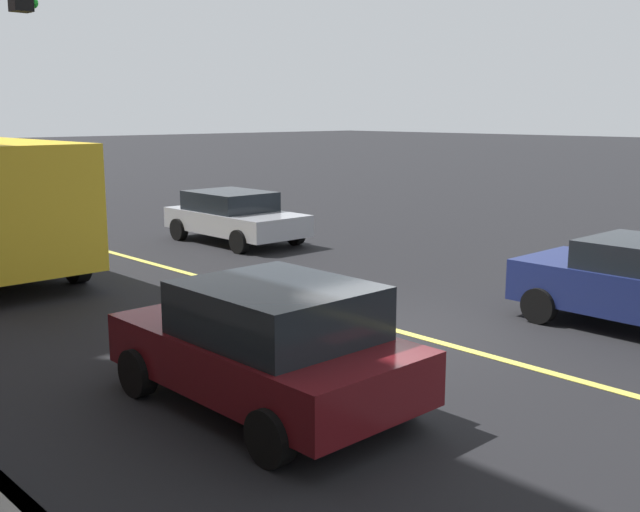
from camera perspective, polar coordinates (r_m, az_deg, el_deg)
The scene contains 4 objects.
ground at distance 12.18m, azimuth 6.02°, elevation -5.72°, with size 200.00×200.00×0.00m, color black.
lane_stripe_center at distance 12.18m, azimuth 6.02°, elevation -5.70°, with size 80.00×0.16×0.01m, color #D8CC4C.
car_silver at distance 20.45m, azimuth -6.52°, elevation 3.05°, with size 4.17×2.07×1.37m.
car_maroon at distance 8.92m, azimuth -4.02°, elevation -6.60°, with size 3.91×2.12×1.53m.
Camera 1 is at (-7.60, 8.87, 3.45)m, focal length 42.27 mm.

